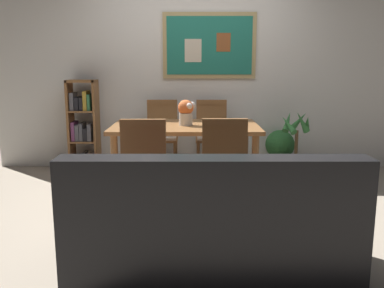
# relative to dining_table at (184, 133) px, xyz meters

# --- Properties ---
(ground_plane) EXTENTS (12.00, 12.00, 0.00)m
(ground_plane) POSITION_rel_dining_table_xyz_m (0.11, -0.49, -0.64)
(ground_plane) COLOR tan
(wall_back_with_painting) EXTENTS (5.20, 0.14, 2.60)m
(wall_back_with_painting) POSITION_rel_dining_table_xyz_m (0.12, 1.16, 0.67)
(wall_back_with_painting) COLOR silver
(wall_back_with_painting) RESTS_ON ground_plane
(dining_table) EXTENTS (1.53, 0.94, 0.73)m
(dining_table) POSITION_rel_dining_table_xyz_m (0.00, 0.00, 0.00)
(dining_table) COLOR brown
(dining_table) RESTS_ON ground_plane
(dining_chair_far_left) EXTENTS (0.40, 0.41, 0.91)m
(dining_chair_far_left) POSITION_rel_dining_table_xyz_m (-0.31, 0.82, -0.10)
(dining_chair_far_left) COLOR brown
(dining_chair_far_left) RESTS_ON ground_plane
(dining_chair_far_right) EXTENTS (0.40, 0.41, 0.91)m
(dining_chair_far_right) POSITION_rel_dining_table_xyz_m (0.32, 0.82, -0.10)
(dining_chair_far_right) COLOR brown
(dining_chair_far_right) RESTS_ON ground_plane
(dining_chair_near_left) EXTENTS (0.40, 0.41, 0.91)m
(dining_chair_near_left) POSITION_rel_dining_table_xyz_m (-0.34, -0.83, -0.10)
(dining_chair_near_left) COLOR brown
(dining_chair_near_left) RESTS_ON ground_plane
(dining_chair_near_right) EXTENTS (0.40, 0.41, 0.91)m
(dining_chair_near_right) POSITION_rel_dining_table_xyz_m (0.35, -0.79, -0.10)
(dining_chair_near_right) COLOR brown
(dining_chair_near_right) RESTS_ON ground_plane
(leather_couch) EXTENTS (1.80, 0.84, 0.84)m
(leather_couch) POSITION_rel_dining_table_xyz_m (0.19, -1.80, -0.33)
(leather_couch) COLOR black
(leather_couch) RESTS_ON ground_plane
(bookshelf) EXTENTS (0.36, 0.28, 1.16)m
(bookshelf) POSITION_rel_dining_table_xyz_m (-1.31, 0.91, -0.08)
(bookshelf) COLOR brown
(bookshelf) RESTS_ON ground_plane
(potted_ivy) EXTENTS (0.37, 0.37, 0.59)m
(potted_ivy) POSITION_rel_dining_table_xyz_m (1.21, 0.94, -0.36)
(potted_ivy) COLOR #B2ADA3
(potted_ivy) RESTS_ON ground_plane
(potted_palm) EXTENTS (0.39, 0.38, 0.82)m
(potted_palm) POSITION_rel_dining_table_xyz_m (1.32, 0.59, -0.32)
(potted_palm) COLOR #B2ADA3
(potted_palm) RESTS_ON ground_plane
(flower_vase) EXTENTS (0.18, 0.18, 0.27)m
(flower_vase) POSITION_rel_dining_table_xyz_m (0.01, -0.03, 0.24)
(flower_vase) COLOR beige
(flower_vase) RESTS_ON dining_table
(tv_remote) EXTENTS (0.05, 0.16, 0.02)m
(tv_remote) POSITION_rel_dining_table_xyz_m (0.40, -0.17, 0.10)
(tv_remote) COLOR black
(tv_remote) RESTS_ON dining_table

